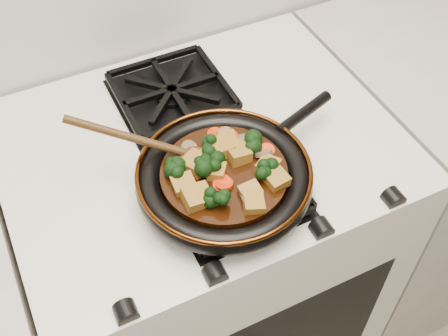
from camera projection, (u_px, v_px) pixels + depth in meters
name	position (u px, v px, depth m)	size (l,w,h in m)	color
stove	(206.00, 262.00, 1.43)	(0.76, 0.60, 0.90)	silver
burner_grate_front	(232.00, 188.00, 1.00)	(0.23, 0.23, 0.03)	black
burner_grate_back	(172.00, 93.00, 1.16)	(0.23, 0.23, 0.03)	black
skillet	(225.00, 177.00, 0.98)	(0.42, 0.31, 0.05)	black
braising_sauce	(224.00, 176.00, 0.97)	(0.22, 0.22, 0.02)	black
tofu_cube_0	(238.00, 153.00, 0.98)	(0.04, 0.04, 0.02)	olive
tofu_cube_1	(222.00, 148.00, 0.99)	(0.04, 0.04, 0.02)	olive
tofu_cube_2	(197.00, 197.00, 0.92)	(0.04, 0.05, 0.02)	olive
tofu_cube_3	(250.00, 192.00, 0.93)	(0.03, 0.03, 0.02)	olive
tofu_cube_4	(209.00, 158.00, 0.97)	(0.04, 0.04, 0.02)	olive
tofu_cube_5	(217.00, 172.00, 0.96)	(0.03, 0.03, 0.02)	olive
tofu_cube_6	(268.00, 166.00, 0.96)	(0.03, 0.04, 0.02)	olive
tofu_cube_7	(277.00, 180.00, 0.94)	(0.04, 0.03, 0.02)	olive
tofu_cube_8	(227.00, 140.00, 1.00)	(0.03, 0.03, 0.02)	olive
tofu_cube_9	(253.00, 203.00, 0.91)	(0.04, 0.03, 0.02)	olive
tofu_cube_10	(196.00, 164.00, 0.97)	(0.04, 0.04, 0.02)	olive
tofu_cube_11	(184.00, 185.00, 0.94)	(0.04, 0.04, 0.02)	olive
broccoli_floret_0	(179.00, 171.00, 0.95)	(0.06, 0.06, 0.05)	black
broccoli_floret_1	(216.00, 199.00, 0.91)	(0.05, 0.05, 0.05)	black
broccoli_floret_2	(209.00, 158.00, 0.97)	(0.06, 0.06, 0.05)	black
broccoli_floret_3	(266.00, 171.00, 0.95)	(0.05, 0.05, 0.05)	black
broccoli_floret_4	(206.00, 166.00, 0.96)	(0.06, 0.06, 0.06)	black
broccoli_floret_5	(177.00, 163.00, 0.97)	(0.06, 0.06, 0.05)	black
broccoli_floret_6	(212.00, 145.00, 0.99)	(0.06, 0.06, 0.05)	black
broccoli_floret_7	(250.00, 143.00, 0.99)	(0.06, 0.06, 0.05)	black
carrot_coin_0	(215.00, 134.00, 1.02)	(0.03, 0.03, 0.01)	red
carrot_coin_1	(224.00, 184.00, 0.94)	(0.03, 0.03, 0.01)	red
carrot_coin_2	(222.00, 183.00, 0.94)	(0.03, 0.03, 0.01)	red
carrot_coin_3	(230.00, 137.00, 1.01)	(0.03, 0.03, 0.01)	red
carrot_coin_4	(267.00, 150.00, 0.99)	(0.03, 0.03, 0.01)	red
mushroom_slice_0	(252.00, 200.00, 0.92)	(0.04, 0.04, 0.01)	brown
mushroom_slice_1	(263.00, 153.00, 0.98)	(0.03, 0.03, 0.01)	brown
mushroom_slice_2	(226.00, 136.00, 1.01)	(0.03, 0.03, 0.01)	brown
mushroom_slice_3	(241.00, 139.00, 1.01)	(0.03, 0.03, 0.01)	brown
mushroom_slice_4	(189.00, 148.00, 0.99)	(0.03, 0.03, 0.01)	brown
wooden_spoon	(158.00, 145.00, 0.97)	(0.14, 0.10, 0.23)	#3F250D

